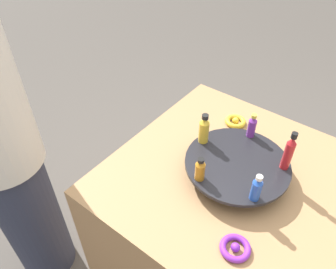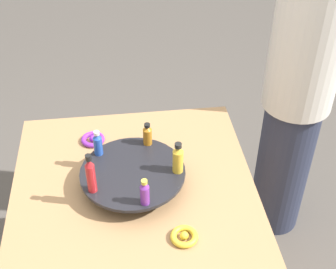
{
  "view_description": "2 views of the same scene",
  "coord_description": "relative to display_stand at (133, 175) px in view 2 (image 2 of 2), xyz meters",
  "views": [
    {
      "loc": [
        0.75,
        0.28,
        1.65
      ],
      "look_at": [
        0.12,
        -0.2,
        0.94
      ],
      "focal_mm": 35.0,
      "sensor_mm": 36.0,
      "label": 1
    },
    {
      "loc": [
        -1.16,
        0.02,
        1.93
      ],
      "look_at": [
        0.08,
        -0.13,
        0.92
      ],
      "focal_mm": 50.0,
      "sensor_mm": 36.0,
      "label": 2
    }
  ],
  "objects": [
    {
      "name": "party_table",
      "position": [
        0.0,
        0.0,
        -0.43
      ],
      "size": [
        0.83,
        0.83,
        0.78
      ],
      "color": "#9E754C",
      "rests_on": "ground_plane"
    },
    {
      "name": "display_stand",
      "position": [
        0.0,
        0.0,
        0.0
      ],
      "size": [
        0.36,
        0.36,
        0.06
      ],
      "color": "black",
      "rests_on": "party_table"
    },
    {
      "name": "bottle_amber",
      "position": [
        0.14,
        -0.06,
        0.06
      ],
      "size": [
        0.03,
        0.03,
        0.09
      ],
      "color": "#AD6B19",
      "rests_on": "display_stand"
    },
    {
      "name": "bottle_blue",
      "position": [
        0.1,
        0.11,
        0.07
      ],
      "size": [
        0.03,
        0.03,
        0.1
      ],
      "color": "#234CAD",
      "rests_on": "display_stand"
    },
    {
      "name": "bottle_red",
      "position": [
        -0.07,
        0.13,
        0.09
      ],
      "size": [
        0.03,
        0.03,
        0.15
      ],
      "color": "#B21E23",
      "rests_on": "display_stand"
    },
    {
      "name": "bottle_purple",
      "position": [
        -0.15,
        -0.03,
        0.07
      ],
      "size": [
        0.03,
        0.03,
        0.1
      ],
      "color": "#702D93",
      "rests_on": "display_stand"
    },
    {
      "name": "bottle_gold",
      "position": [
        -0.02,
        -0.15,
        0.08
      ],
      "size": [
        0.04,
        0.04,
        0.12
      ],
      "color": "gold",
      "rests_on": "display_stand"
    },
    {
      "name": "ribbon_bow_gold",
      "position": [
        -0.25,
        -0.14,
        -0.03
      ],
      "size": [
        0.09,
        0.09,
        0.03
      ],
      "color": "gold",
      "rests_on": "party_table"
    },
    {
      "name": "ribbon_bow_purple",
      "position": [
        0.25,
        0.14,
        -0.03
      ],
      "size": [
        0.09,
        0.09,
        0.03
      ],
      "color": "purple",
      "rests_on": "party_table"
    },
    {
      "name": "person_figure",
      "position": [
        0.45,
        -0.74,
        0.07
      ],
      "size": [
        0.3,
        0.3,
        1.77
      ],
      "rotation": [
        0.0,
        0.0,
        2.11
      ],
      "color": "#282D42",
      "rests_on": "ground_plane"
    }
  ]
}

